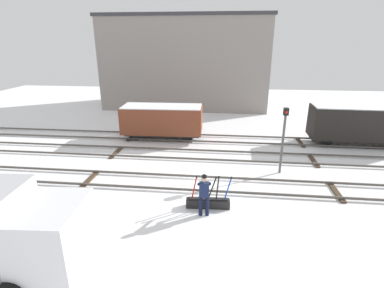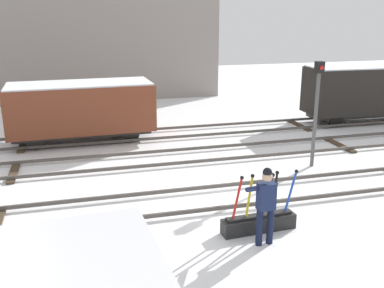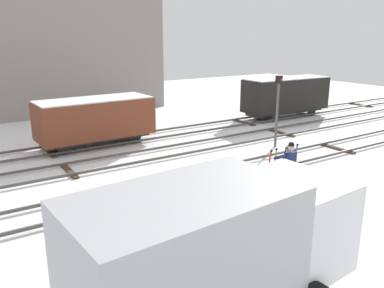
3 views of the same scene
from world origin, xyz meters
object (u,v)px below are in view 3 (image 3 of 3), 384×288
object	(u,v)px
switch_lever_frame	(279,179)
freight_car_far_end	(95,119)
rail_worker	(289,164)
delivery_truck	(219,247)
freight_car_near_switch	(286,95)
signal_post	(278,103)

from	to	relation	value
switch_lever_frame	freight_car_far_end	size ratio (longest dim) A/B	0.34
rail_worker	delivery_truck	world-z (taller)	delivery_truck
freight_car_near_switch	delivery_truck	bearing A→B (deg)	-137.41
rail_worker	delivery_truck	bearing A→B (deg)	-149.77
freight_car_near_switch	signal_post	bearing A→B (deg)	-137.26
freight_car_far_end	rail_worker	bearing A→B (deg)	-70.83
freight_car_far_end	freight_car_near_switch	size ratio (longest dim) A/B	0.91
delivery_truck	signal_post	bearing A→B (deg)	37.03
rail_worker	switch_lever_frame	bearing A→B (deg)	73.52
delivery_truck	freight_car_near_switch	bearing A→B (deg)	37.12
rail_worker	signal_post	world-z (taller)	signal_post
delivery_truck	freight_car_far_end	distance (m)	13.46
freight_car_far_end	freight_car_near_switch	bearing A→B (deg)	-1.82
freight_car_far_end	switch_lever_frame	bearing A→B (deg)	-68.81
switch_lever_frame	freight_car_far_end	bearing A→B (deg)	109.82
switch_lever_frame	delivery_truck	world-z (taller)	delivery_truck
delivery_truck	freight_car_near_switch	xyz separation A→B (m)	(15.33, 13.25, -0.12)
freight_car_far_end	freight_car_near_switch	xyz separation A→B (m)	(12.96, -0.00, 0.13)
signal_post	freight_car_far_end	bearing A→B (deg)	145.61
switch_lever_frame	signal_post	size ratio (longest dim) A/B	0.54
freight_car_near_switch	freight_car_far_end	bearing A→B (deg)	-178.24
delivery_truck	freight_car_far_end	size ratio (longest dim) A/B	1.03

